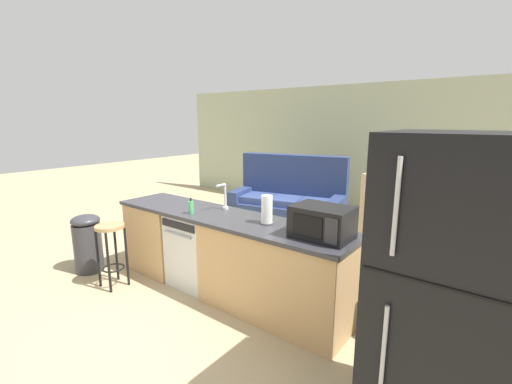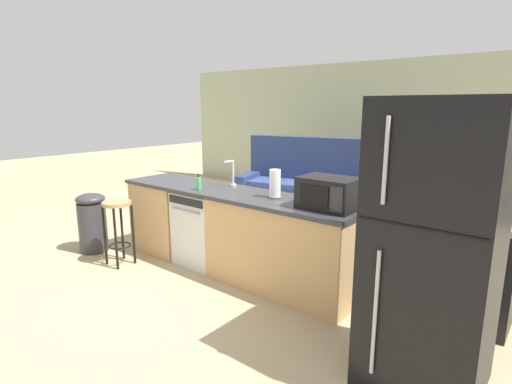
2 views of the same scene
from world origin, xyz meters
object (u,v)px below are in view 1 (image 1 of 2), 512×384
dishwasher (199,249)px  microwave (322,222)px  paper_towel_roll (267,210)px  kettle (444,236)px  couch (289,203)px  soap_bottle (191,207)px  bar_stool (111,242)px  armchair (395,234)px  trash_bin (88,243)px  stove_range (461,296)px  refrigerator (443,298)px

dishwasher → microwave: size_ratio=1.68×
paper_towel_roll → kettle: paper_towel_roll is taller
couch → soap_bottle: bearing=-80.0°
bar_stool → kettle: bearing=19.1°
paper_towel_roll → armchair: armchair is taller
paper_towel_roll → trash_bin: size_ratio=0.38×
armchair → microwave: bearing=-91.2°
dishwasher → stove_range: size_ratio=0.93×
dishwasher → armchair: size_ratio=0.70×
kettle → bar_stool: 3.38m
dishwasher → bar_stool: 1.00m
stove_range → armchair: bearing=121.5°
microwave → couch: couch is taller
dishwasher → kettle: kettle is taller
couch → armchair: bearing=-13.1°
microwave → trash_bin: size_ratio=0.68×
trash_bin → stove_range: bearing=16.7°
soap_bottle → bar_stool: size_ratio=0.24×
armchair → bar_stool: bearing=-129.6°
soap_bottle → bar_stool: soap_bottle is taller
bar_stool → couch: (0.32, 3.30, -0.14)m
microwave → bar_stool: (-2.29, -0.67, -0.50)m
trash_bin → couch: (0.95, 3.27, 0.02)m
refrigerator → bar_stool: size_ratio=2.49×
dishwasher → kettle: bearing=9.9°
refrigerator → paper_towel_roll: bearing=160.4°
dishwasher → stove_range: (2.60, 0.55, 0.03)m
paper_towel_roll → kettle: 1.54m
armchair → stove_range: bearing=-58.5°
paper_towel_roll → dishwasher: bearing=-177.6°
bar_stool → microwave: bearing=16.3°
kettle → dishwasher: bearing=-170.1°
trash_bin → couch: bearing=73.8°
paper_towel_roll → soap_bottle: (-0.86, -0.21, -0.07)m
stove_range → trash_bin: (-3.96, -1.19, -0.07)m
armchair → trash_bin: bearing=-136.7°
stove_range → paper_towel_roll: size_ratio=3.19×
stove_range → couch: (-3.01, 2.08, -0.06)m
trash_bin → armchair: armchair is taller
microwave → couch: (-1.98, 2.63, -0.65)m
dishwasher → soap_bottle: 0.58m
stove_range → kettle: (-0.17, -0.13, 0.53)m
refrigerator → bar_stool: refrigerator is taller
refrigerator → soap_bottle: (-2.51, 0.38, 0.05)m
dishwasher → paper_towel_roll: 1.13m
kettle → paper_towel_roll: bearing=-165.6°
bar_stool → dishwasher: bearing=42.7°
stove_range → kettle: 0.57m
dishwasher → refrigerator: refrigerator is taller
kettle → trash_bin: (-3.79, -1.06, -0.61)m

